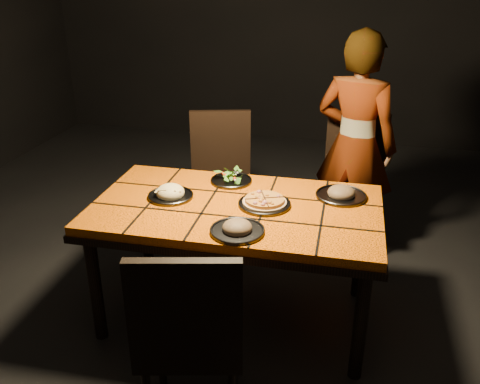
% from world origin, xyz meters
% --- Properties ---
extents(room_shell, '(6.04, 7.04, 3.08)m').
position_xyz_m(room_shell, '(0.00, 0.00, 1.50)').
color(room_shell, black).
rests_on(room_shell, ground).
extents(dining_table, '(1.62, 0.92, 0.75)m').
position_xyz_m(dining_table, '(0.00, 0.00, 0.67)').
color(dining_table, orange).
rests_on(dining_table, ground).
extents(chair_near, '(0.53, 0.53, 0.99)m').
position_xyz_m(chair_near, '(-0.00, -0.88, 0.57)').
color(chair_near, black).
rests_on(chair_near, ground).
extents(chair_far_left, '(0.55, 0.55, 1.00)m').
position_xyz_m(chair_far_left, '(-0.33, 0.91, 0.57)').
color(chair_far_left, black).
rests_on(chair_far_left, ground).
extents(chair_far_right, '(0.50, 0.50, 1.00)m').
position_xyz_m(chair_far_right, '(0.63, 1.09, 0.57)').
color(chair_far_right, black).
rests_on(chair_far_right, ground).
extents(diner, '(0.68, 0.56, 1.61)m').
position_xyz_m(diner, '(0.63, 1.00, 0.81)').
color(diner, brown).
rests_on(diner, ground).
extents(plate_pizza, '(0.32, 0.32, 0.04)m').
position_xyz_m(plate_pizza, '(0.16, 0.03, 0.77)').
color(plate_pizza, '#353439').
rests_on(plate_pizza, dining_table).
extents(plate_pasta, '(0.26, 0.26, 0.09)m').
position_xyz_m(plate_pasta, '(-0.39, 0.02, 0.77)').
color(plate_pasta, '#353439').
rests_on(plate_pasta, dining_table).
extents(plate_salad, '(0.26, 0.26, 0.07)m').
position_xyz_m(plate_salad, '(-0.10, 0.31, 0.78)').
color(plate_salad, '#353439').
rests_on(plate_salad, dining_table).
extents(plate_mushroom_a, '(0.28, 0.28, 0.09)m').
position_xyz_m(plate_mushroom_a, '(0.08, -0.31, 0.77)').
color(plate_mushroom_a, '#353439').
rests_on(plate_mushroom_a, dining_table).
extents(plate_mushroom_b, '(0.29, 0.29, 0.10)m').
position_xyz_m(plate_mushroom_b, '(0.57, 0.23, 0.77)').
color(plate_mushroom_b, '#353439').
rests_on(plate_mushroom_b, dining_table).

